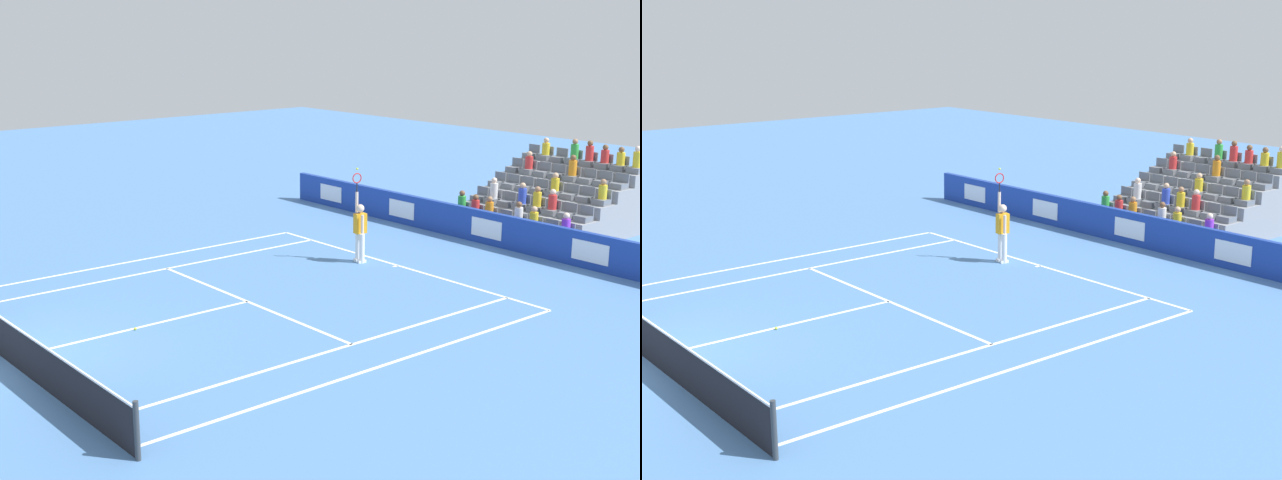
{
  "view_description": "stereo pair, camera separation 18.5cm",
  "coord_description": "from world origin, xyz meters",
  "views": [
    {
      "loc": [
        -18.47,
        6.41,
        7.23
      ],
      "look_at": [
        0.52,
        -9.3,
        1.1
      ],
      "focal_mm": 50.52,
      "sensor_mm": 36.0,
      "label": 1
    },
    {
      "loc": [
        -18.58,
        6.26,
        7.23
      ],
      "look_at": [
        0.52,
        -9.3,
        1.1
      ],
      "focal_mm": 50.52,
      "sensor_mm": 36.0,
      "label": 2
    }
  ],
  "objects": [
    {
      "name": "ground_plane",
      "position": [
        0.0,
        0.0,
        0.0
      ],
      "size": [
        80.0,
        80.0,
        0.0
      ],
      "primitive_type": "plane",
      "color": "#4C7AB2"
    },
    {
      "name": "line_baseline",
      "position": [
        0.0,
        -11.89,
        0.0
      ],
      "size": [
        10.97,
        0.1,
        0.01
      ],
      "primitive_type": "cube",
      "color": "white",
      "rests_on": "ground"
    },
    {
      "name": "line_service",
      "position": [
        0.0,
        -6.4,
        0.0
      ],
      "size": [
        8.23,
        0.1,
        0.01
      ],
      "primitive_type": "cube",
      "color": "white",
      "rests_on": "ground"
    },
    {
      "name": "line_centre_service",
      "position": [
        0.0,
        -3.2,
        0.0
      ],
      "size": [
        0.1,
        6.4,
        0.01
      ],
      "primitive_type": "cube",
      "color": "white",
      "rests_on": "ground"
    },
    {
      "name": "line_singles_sideline_left",
      "position": [
        4.12,
        -5.95,
        0.0
      ],
      "size": [
        0.1,
        11.89,
        0.01
      ],
      "primitive_type": "cube",
      "color": "white",
      "rests_on": "ground"
    },
    {
      "name": "line_singles_sideline_right",
      "position": [
        -4.12,
        -5.95,
        0.0
      ],
      "size": [
        0.1,
        11.89,
        0.01
      ],
      "primitive_type": "cube",
      "color": "white",
      "rests_on": "ground"
    },
    {
      "name": "line_doubles_sideline_left",
      "position": [
        5.49,
        -5.95,
        0.0
      ],
      "size": [
        0.1,
        11.89,
        0.01
      ],
      "primitive_type": "cube",
      "color": "white",
      "rests_on": "ground"
    },
    {
      "name": "line_doubles_sideline_right",
      "position": [
        -5.49,
        -5.95,
        0.0
      ],
      "size": [
        0.1,
        11.89,
        0.01
      ],
      "primitive_type": "cube",
      "color": "white",
      "rests_on": "ground"
    },
    {
      "name": "line_centre_mark",
      "position": [
        0.0,
        -11.79,
        0.0
      ],
      "size": [
        0.1,
        0.2,
        0.01
      ],
      "primitive_type": "cube",
      "color": "white",
      "rests_on": "ground"
    },
    {
      "name": "sponsor_barrier",
      "position": [
        0.0,
        -15.99,
        0.54
      ],
      "size": [
        19.56,
        0.22,
        1.08
      ],
      "color": "#193899",
      "rests_on": "ground"
    },
    {
      "name": "tennis_net",
      "position": [
        0.0,
        0.0,
        0.49
      ],
      "size": [
        11.97,
        0.1,
        1.07
      ],
      "color": "#33383D",
      "rests_on": "ground"
    },
    {
      "name": "tennis_player",
      "position": [
        1.05,
        -11.29,
        0.99
      ],
      "size": [
        0.51,
        0.4,
        2.85
      ],
      "color": "white",
      "rests_on": "ground"
    },
    {
      "name": "stadium_stand",
      "position": [
        -0.0,
        -19.54,
        0.83
      ],
      "size": [
        4.96,
        4.75,
        3.02
      ],
      "color": "gray",
      "rests_on": "ground"
    },
    {
      "name": "loose_tennis_ball",
      "position": [
        -0.11,
        -3.08,
        0.03
      ],
      "size": [
        0.07,
        0.07,
        0.07
      ],
      "primitive_type": "sphere",
      "color": "#D1E533",
      "rests_on": "ground"
    }
  ]
}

